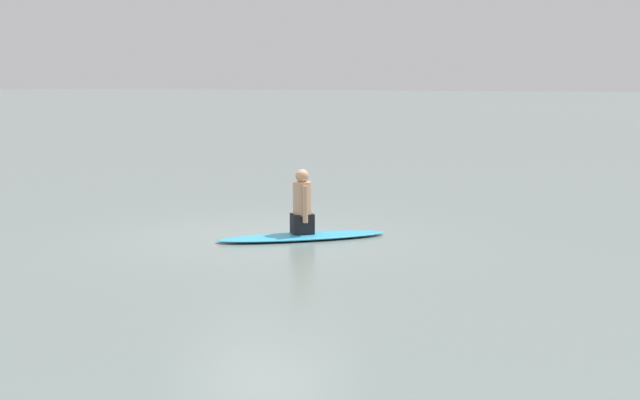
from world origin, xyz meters
name	(u,v)px	position (x,y,z in m)	size (l,w,h in m)	color
ground_plane	(263,236)	(0.00, 0.00, 0.00)	(400.00, 400.00, 0.00)	slate
surfboard	(302,236)	(-0.05, 0.68, 0.04)	(2.67, 0.64, 0.09)	#339EC6
person_paddler	(302,205)	(-0.05, 0.68, 0.54)	(0.42, 0.42, 1.00)	black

